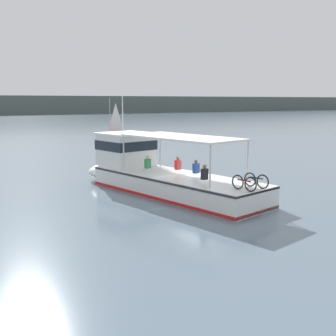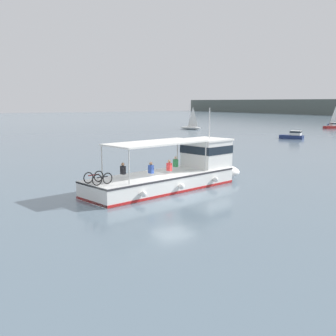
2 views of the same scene
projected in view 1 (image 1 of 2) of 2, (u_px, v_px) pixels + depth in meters
ground_plane at (202, 192)px, 23.24m from camera, size 400.00×400.00×0.00m
ferry_main at (156, 173)px, 23.56m from camera, size 5.70×13.07×5.32m
sailboat_near_port at (113, 133)px, 59.23m from camera, size 4.60×4.13×5.40m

